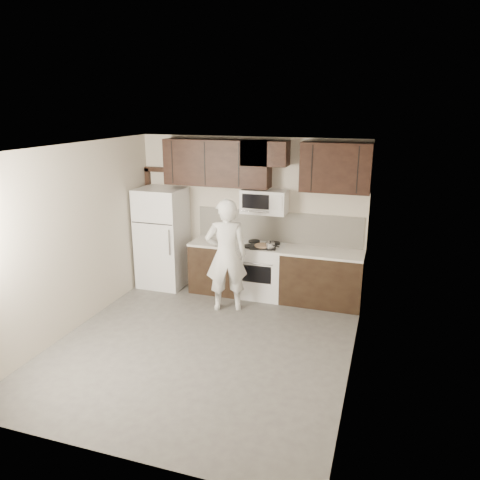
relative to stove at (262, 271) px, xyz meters
The scene contains 14 objects.
floor 2.02m from the stove, 98.80° to the right, with size 4.50×4.50×0.00m, color #4F4C4A.
back_wall 0.99m from the stove, 133.94° to the left, with size 4.00×4.00×0.00m, color beige.
ceiling 2.98m from the stove, 98.80° to the right, with size 4.50×4.50×0.00m, color white.
counter_run 0.30m from the stove, ahead, with size 2.95×0.64×0.91m.
stove is the anchor object (origin of this frame).
backsplash 0.80m from the stove, 56.25° to the left, with size 2.90×0.02×0.54m, color silver.
upper_cabinets 1.83m from the stove, 124.04° to the left, with size 3.48×0.35×0.78m.
microwave 1.20m from the stove, 90.10° to the left, with size 0.76×0.42×0.40m.
refrigerator 1.90m from the stove, behind, with size 0.80×0.76×1.80m.
door_trim 2.37m from the stove, behind, with size 0.50×0.08×2.12m.
saucepan 0.56m from the stove, 39.40° to the right, with size 0.25×0.16×0.15m.
baking_tray 0.47m from the stove, 63.48° to the right, with size 0.43×0.32×0.02m, color black.
pizza 0.49m from the stove, 63.48° to the right, with size 0.29×0.29×0.02m, color #CBAB88.
person 0.93m from the stove, 118.73° to the right, with size 0.67×0.44×1.83m, color white.
Camera 1 is at (2.30, -5.39, 3.23)m, focal length 35.00 mm.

